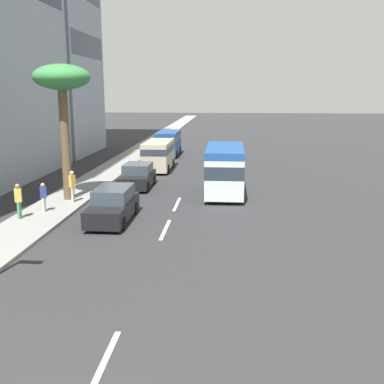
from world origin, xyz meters
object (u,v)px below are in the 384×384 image
van_third (158,154)px  palm_tree (62,85)px  pedestrian_mid_block (72,185)px  minibus_fourth (225,168)px  car_second (138,176)px  pedestrian_by_tree (18,199)px  car_lead (113,205)px  van_fifth (168,142)px  pedestrian_near_lamp (43,196)px

van_third → palm_tree: (-11.27, 3.66, 5.36)m
pedestrian_mid_block → minibus_fourth: bearing=141.9°
car_second → pedestrian_by_tree: size_ratio=2.34×
palm_tree → pedestrian_mid_block: bearing=-144.7°
car_lead → van_fifth: van_fifth is taller
car_lead → pedestrian_by_tree: (-0.50, 4.63, 0.34)m
minibus_fourth → pedestrian_near_lamp: 11.02m
pedestrian_near_lamp → van_third: bearing=-130.3°
pedestrian_near_lamp → pedestrian_by_tree: 1.56m
car_second → palm_tree: (-4.30, 3.28, 5.96)m
palm_tree → car_second: bearing=-37.3°
pedestrian_mid_block → van_third: bearing=-164.8°
minibus_fourth → pedestrian_near_lamp: (-5.68, 9.41, -0.66)m
pedestrian_near_lamp → pedestrian_by_tree: bearing=38.5°
pedestrian_by_tree → car_second: bearing=-130.9°
van_fifth → palm_tree: bearing=-9.5°
car_lead → palm_tree: 7.94m
car_lead → pedestrian_by_tree: bearing=-83.9°
minibus_fourth → pedestrian_by_tree: 12.35m
pedestrian_mid_block → pedestrian_by_tree: (-3.58, 1.52, -0.03)m
car_second → pedestrian_by_tree: (-8.64, 4.27, 0.37)m
van_fifth → van_third: bearing=2.0°
pedestrian_mid_block → car_second: bearing=-178.7°
minibus_fourth → pedestrian_mid_block: size_ratio=3.47×
pedestrian_mid_block → pedestrian_by_tree: bearing=6.8°
car_lead → car_second: 8.15m
van_fifth → pedestrian_by_tree: van_fifth is taller
car_second → pedestrian_by_tree: pedestrian_by_tree is taller
minibus_fourth → pedestrian_by_tree: bearing=125.0°
pedestrian_near_lamp → pedestrian_mid_block: pedestrian_mid_block is taller
palm_tree → van_fifth: bearing=-9.5°
car_second → minibus_fourth: size_ratio=0.66×
minibus_fourth → pedestrian_near_lamp: bearing=121.1°
car_lead → pedestrian_mid_block: pedestrian_mid_block is taller
car_second → pedestrian_near_lamp: size_ratio=2.69×
van_third → van_fifth: 8.68m
minibus_fourth → palm_tree: bearing=106.7°
car_second → pedestrian_by_tree: 9.64m
car_lead → van_third: bearing=179.9°
pedestrian_mid_block → van_fifth: bearing=-157.9°
car_second → pedestrian_mid_block: 5.77m
car_second → van_fifth: size_ratio=0.77×
van_fifth → palm_tree: palm_tree is taller
pedestrian_mid_block → palm_tree: size_ratio=0.24×
pedestrian_near_lamp → palm_tree: bearing=-120.4°
pedestrian_mid_block → pedestrian_by_tree: 3.89m
minibus_fourth → pedestrian_mid_block: 9.29m
car_lead → minibus_fourth: 8.61m
van_fifth → palm_tree: (-19.94, 3.35, 5.33)m
van_third → van_fifth: van_fifth is taller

